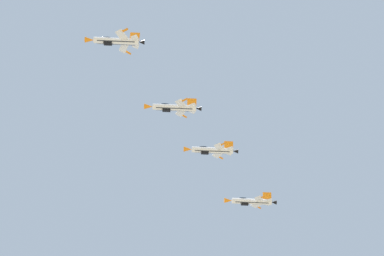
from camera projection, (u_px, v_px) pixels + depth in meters
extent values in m
cylinder|color=white|center=(116.00, 41.00, 125.40)|extent=(12.11, 3.87, 1.70)
cube|color=#383D47|center=(116.00, 42.00, 125.17)|extent=(10.15, 3.14, 1.29)
cone|color=orange|center=(90.00, 40.00, 125.31)|extent=(2.65, 1.98, 1.56)
cone|color=black|center=(141.00, 42.00, 125.49)|extent=(1.82, 1.63, 1.36)
ellipsoid|color=#192333|center=(107.00, 39.00, 125.67)|extent=(3.43, 2.12, 1.56)
cube|color=black|center=(108.00, 43.00, 124.98)|extent=(2.41, 1.76, 1.37)
cube|color=white|center=(122.00, 35.00, 123.09)|extent=(2.76, 3.60, 3.05)
cube|color=orange|center=(125.00, 30.00, 121.27)|extent=(1.69, 1.02, 0.56)
cube|color=white|center=(124.00, 48.00, 127.67)|extent=(3.46, 3.66, 3.05)
cube|color=orange|center=(128.00, 53.00, 129.52)|extent=(1.60, 1.44, 0.56)
cube|color=white|center=(135.00, 38.00, 124.13)|extent=(2.00, 2.00, 1.64)
cube|color=white|center=(136.00, 45.00, 126.80)|extent=(2.35, 2.35, 1.64)
cube|color=orange|center=(135.00, 37.00, 126.33)|extent=(2.91, 2.39, 2.02)
cylinder|color=white|center=(174.00, 108.00, 129.81)|extent=(12.11, 3.87, 1.70)
cube|color=#383D47|center=(174.00, 109.00, 129.60)|extent=(10.15, 3.11, 1.32)
cone|color=orange|center=(149.00, 107.00, 129.72)|extent=(2.65, 1.98, 1.56)
cone|color=black|center=(199.00, 109.00, 129.90)|extent=(1.82, 1.63, 1.36)
ellipsoid|color=#192333|center=(165.00, 105.00, 130.06)|extent=(3.43, 2.12, 1.56)
cube|color=black|center=(166.00, 110.00, 129.43)|extent=(2.41, 1.75, 1.38)
cube|color=white|center=(181.00, 104.00, 127.45)|extent=(2.72, 3.47, 3.18)
cube|color=orange|center=(185.00, 100.00, 125.58)|extent=(1.69, 1.01, 0.57)
cube|color=white|center=(180.00, 113.00, 132.14)|extent=(3.38, 3.56, 3.18)
cube|color=orange|center=(184.00, 116.00, 134.04)|extent=(1.60, 1.43, 0.57)
cube|color=white|center=(193.00, 106.00, 128.51)|extent=(1.99, 1.94, 1.70)
cube|color=white|center=(193.00, 111.00, 131.24)|extent=(2.31, 2.29, 1.70)
cube|color=orange|center=(192.00, 103.00, 130.67)|extent=(2.93, 2.46, 1.94)
cylinder|color=white|center=(212.00, 150.00, 136.32)|extent=(12.11, 3.87, 1.70)
cube|color=#383D47|center=(212.00, 152.00, 136.10)|extent=(10.15, 3.13, 1.30)
cone|color=orange|center=(188.00, 149.00, 136.23)|extent=(2.65, 1.98, 1.56)
cone|color=black|center=(235.00, 151.00, 136.40)|extent=(1.82, 1.63, 1.36)
ellipsoid|color=#192333|center=(203.00, 148.00, 136.58)|extent=(3.43, 2.12, 1.56)
cube|color=black|center=(205.00, 152.00, 135.91)|extent=(2.41, 1.75, 1.37)
cube|color=white|center=(219.00, 147.00, 133.99)|extent=(2.75, 3.56, 3.09)
cube|color=orange|center=(223.00, 144.00, 132.15)|extent=(1.69, 1.02, 0.56)
cube|color=white|center=(217.00, 154.00, 138.60)|extent=(3.44, 3.63, 3.09)
cube|color=orange|center=(221.00, 158.00, 140.47)|extent=(1.60, 1.44, 0.56)
cube|color=white|center=(230.00, 149.00, 135.04)|extent=(2.00, 1.98, 1.66)
cube|color=white|center=(229.00, 153.00, 137.73)|extent=(2.34, 2.33, 1.66)
cube|color=orange|center=(229.00, 145.00, 137.23)|extent=(2.92, 2.41, 1.99)
cylinder|color=white|center=(252.00, 201.00, 142.18)|extent=(12.11, 3.87, 1.70)
cube|color=#383D47|center=(252.00, 203.00, 141.96)|extent=(10.15, 3.14, 1.29)
cone|color=orange|center=(228.00, 201.00, 142.09)|extent=(2.65, 1.98, 1.56)
cone|color=black|center=(274.00, 202.00, 142.27)|extent=(1.82, 1.63, 1.36)
ellipsoid|color=#192333|center=(243.00, 199.00, 142.45)|extent=(3.43, 2.12, 1.56)
cube|color=black|center=(245.00, 204.00, 141.76)|extent=(2.41, 1.76, 1.37)
cube|color=white|center=(259.00, 199.00, 139.87)|extent=(2.76, 3.59, 3.05)
cube|color=orange|center=(264.00, 197.00, 138.05)|extent=(1.69, 1.02, 0.56)
cube|color=white|center=(256.00, 205.00, 144.45)|extent=(3.46, 3.66, 3.05)
cube|color=orange|center=(259.00, 207.00, 146.30)|extent=(1.60, 1.44, 0.56)
cube|color=white|center=(269.00, 200.00, 140.91)|extent=(2.00, 2.00, 1.64)
cube|color=white|center=(268.00, 204.00, 143.58)|extent=(2.35, 2.35, 1.64)
cube|color=orange|center=(267.00, 196.00, 143.11)|extent=(2.91, 2.39, 2.02)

